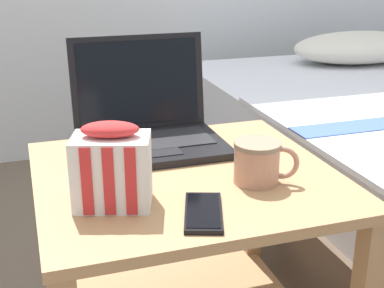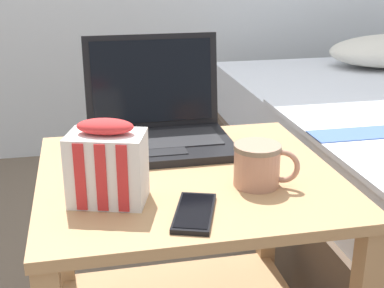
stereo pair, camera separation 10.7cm
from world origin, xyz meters
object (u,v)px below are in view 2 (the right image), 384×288
object	(u,v)px
laptop	(158,124)
mug_front_left	(258,163)
cell_phone	(194,213)
snack_bag	(107,165)

from	to	relation	value
laptop	mug_front_left	xyz separation A→B (m)	(0.16, -0.29, -0.00)
laptop	cell_phone	size ratio (longest dim) A/B	2.07
laptop	mug_front_left	bearing A→B (deg)	-61.16
cell_phone	snack_bag	bearing A→B (deg)	148.44
mug_front_left	snack_bag	bearing A→B (deg)	-177.70
snack_bag	mug_front_left	bearing A→B (deg)	2.30
mug_front_left	snack_bag	size ratio (longest dim) A/B	0.78
snack_bag	laptop	bearing A→B (deg)	65.09
mug_front_left	cell_phone	size ratio (longest dim) A/B	0.78
mug_front_left	snack_bag	xyz separation A→B (m)	(-0.30, -0.01, 0.03)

